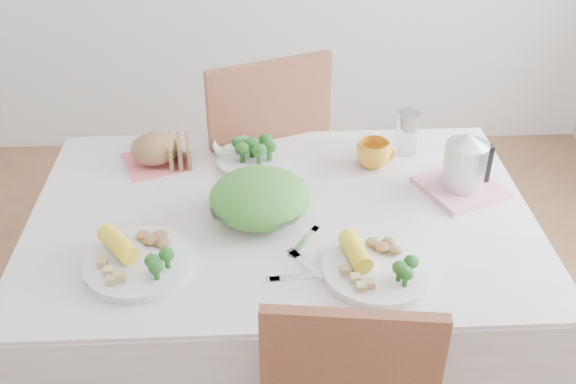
{
  "coord_description": "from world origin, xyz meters",
  "views": [
    {
      "loc": [
        -0.06,
        -1.65,
        1.93
      ],
      "look_at": [
        0.02,
        0.02,
        0.82
      ],
      "focal_mm": 42.0,
      "sensor_mm": 36.0,
      "label": 1
    }
  ],
  "objects_px": {
    "electric_kettle": "(466,157)",
    "dining_table": "(282,307)",
    "chair_far": "(251,178)",
    "yellow_mug": "(373,154)",
    "dinner_plate_right": "(377,270)",
    "salad_bowl": "(260,206)",
    "dinner_plate_left": "(140,264)"
  },
  "relations": [
    {
      "from": "chair_far",
      "to": "yellow_mug",
      "type": "bearing_deg",
      "value": 114.13
    },
    {
      "from": "chair_far",
      "to": "yellow_mug",
      "type": "xyz_separation_m",
      "value": [
        0.41,
        -0.41,
        0.34
      ]
    },
    {
      "from": "salad_bowl",
      "to": "dinner_plate_left",
      "type": "height_order",
      "value": "salad_bowl"
    },
    {
      "from": "dinner_plate_left",
      "to": "dinner_plate_right",
      "type": "height_order",
      "value": "same"
    },
    {
      "from": "dinner_plate_left",
      "to": "chair_far",
      "type": "bearing_deg",
      "value": 72.06
    },
    {
      "from": "chair_far",
      "to": "salad_bowl",
      "type": "bearing_deg",
      "value": 71.73
    },
    {
      "from": "dining_table",
      "to": "dinner_plate_left",
      "type": "height_order",
      "value": "dinner_plate_left"
    },
    {
      "from": "dinner_plate_right",
      "to": "electric_kettle",
      "type": "distance_m",
      "value": 0.52
    },
    {
      "from": "dining_table",
      "to": "dinner_plate_right",
      "type": "height_order",
      "value": "dinner_plate_right"
    },
    {
      "from": "dinner_plate_left",
      "to": "electric_kettle",
      "type": "bearing_deg",
      "value": 19.14
    },
    {
      "from": "chair_far",
      "to": "dinner_plate_left",
      "type": "bearing_deg",
      "value": 50.98
    },
    {
      "from": "dinner_plate_left",
      "to": "electric_kettle",
      "type": "height_order",
      "value": "electric_kettle"
    },
    {
      "from": "chair_far",
      "to": "electric_kettle",
      "type": "distance_m",
      "value": 0.97
    },
    {
      "from": "salad_bowl",
      "to": "dinner_plate_left",
      "type": "distance_m",
      "value": 0.39
    },
    {
      "from": "yellow_mug",
      "to": "salad_bowl",
      "type": "bearing_deg",
      "value": -144.52
    },
    {
      "from": "chair_far",
      "to": "salad_bowl",
      "type": "relative_size",
      "value": 3.78
    },
    {
      "from": "salad_bowl",
      "to": "dining_table",
      "type": "bearing_deg",
      "value": 14.26
    },
    {
      "from": "salad_bowl",
      "to": "dinner_plate_right",
      "type": "relative_size",
      "value": 0.94
    },
    {
      "from": "dining_table",
      "to": "electric_kettle",
      "type": "bearing_deg",
      "value": 9.46
    },
    {
      "from": "electric_kettle",
      "to": "dining_table",
      "type": "bearing_deg",
      "value": -158.88
    },
    {
      "from": "salad_bowl",
      "to": "dinner_plate_left",
      "type": "xyz_separation_m",
      "value": [
        -0.32,
        -0.22,
        -0.02
      ]
    },
    {
      "from": "dinner_plate_right",
      "to": "yellow_mug",
      "type": "relative_size",
      "value": 2.59
    },
    {
      "from": "salad_bowl",
      "to": "dinner_plate_left",
      "type": "bearing_deg",
      "value": -145.7
    },
    {
      "from": "yellow_mug",
      "to": "chair_far",
      "type": "bearing_deg",
      "value": 135.22
    },
    {
      "from": "dinner_plate_right",
      "to": "yellow_mug",
      "type": "xyz_separation_m",
      "value": [
        0.07,
        0.55,
        0.03
      ]
    },
    {
      "from": "dinner_plate_right",
      "to": "electric_kettle",
      "type": "relative_size",
      "value": 1.61
    },
    {
      "from": "salad_bowl",
      "to": "dinner_plate_right",
      "type": "xyz_separation_m",
      "value": [
        0.31,
        -0.28,
        -0.02
      ]
    },
    {
      "from": "yellow_mug",
      "to": "electric_kettle",
      "type": "bearing_deg",
      "value": -31.8
    },
    {
      "from": "salad_bowl",
      "to": "yellow_mug",
      "type": "distance_m",
      "value": 0.46
    },
    {
      "from": "chair_far",
      "to": "electric_kettle",
      "type": "bearing_deg",
      "value": 118.56
    },
    {
      "from": "dining_table",
      "to": "salad_bowl",
      "type": "height_order",
      "value": "salad_bowl"
    },
    {
      "from": "dinner_plate_left",
      "to": "dinner_plate_right",
      "type": "xyz_separation_m",
      "value": [
        0.63,
        -0.06,
        0.0
      ]
    }
  ]
}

